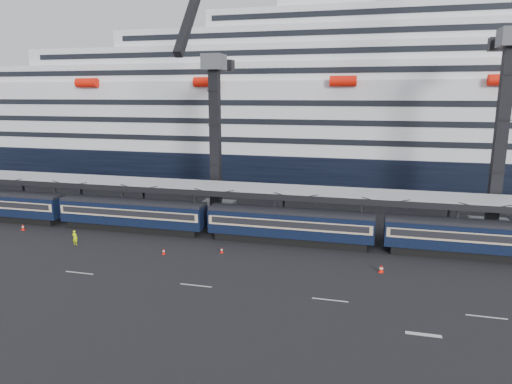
# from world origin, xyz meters

# --- Properties ---
(ground) EXTENTS (260.00, 260.00, 0.00)m
(ground) POSITION_xyz_m (0.00, 0.00, 0.00)
(ground) COLOR black
(ground) RESTS_ON ground
(lane_markings) EXTENTS (111.00, 4.27, 0.02)m
(lane_markings) POSITION_xyz_m (8.15, -5.23, 0.01)
(lane_markings) COLOR beige
(lane_markings) RESTS_ON ground
(train) EXTENTS (133.05, 3.00, 4.05)m
(train) POSITION_xyz_m (-4.65, 10.00, 2.20)
(train) COLOR black
(train) RESTS_ON ground
(canopy) EXTENTS (130.00, 6.25, 5.53)m
(canopy) POSITION_xyz_m (0.00, 14.00, 5.25)
(canopy) COLOR #9B9FA3
(canopy) RESTS_ON ground
(cruise_ship) EXTENTS (214.09, 28.84, 34.00)m
(cruise_ship) POSITION_xyz_m (-1.08, 45.99, 12.34)
(cruise_ship) COLOR black
(cruise_ship) RESTS_ON ground
(crane_dark_near) EXTENTS (4.50, 17.75, 35.08)m
(crane_dark_near) POSITION_xyz_m (-20.00, 18.59, 11.93)
(crane_dark_near) COLOR #47494F
(crane_dark_near) RESTS_ON ground
(crane_dark_mid) EXTENTS (4.50, 18.24, 39.64)m
(crane_dark_mid) POSITION_xyz_m (15.00, 17.59, 13.36)
(crane_dark_mid) COLOR #47494F
(crane_dark_mid) RESTS_ON ground
(worker) EXTENTS (0.63, 0.42, 1.72)m
(worker) POSITION_xyz_m (-31.58, 3.21, 0.86)
(worker) COLOR #D2F50C
(worker) RESTS_ON ground
(traffic_cone_a) EXTENTS (0.41, 0.41, 0.82)m
(traffic_cone_a) POSITION_xyz_m (-41.61, 6.61, 0.40)
(traffic_cone_a) COLOR #FF1808
(traffic_cone_a) RESTS_ON ground
(traffic_cone_b) EXTENTS (0.34, 0.34, 0.67)m
(traffic_cone_b) POSITION_xyz_m (-20.41, 2.83, 0.33)
(traffic_cone_b) COLOR #FF1808
(traffic_cone_b) RESTS_ON ground
(traffic_cone_c) EXTENTS (0.34, 0.34, 0.67)m
(traffic_cone_c) POSITION_xyz_m (-14.50, 4.77, 0.33)
(traffic_cone_c) COLOR #FF1808
(traffic_cone_c) RESTS_ON ground
(traffic_cone_d) EXTENTS (0.40, 0.40, 0.79)m
(traffic_cone_d) POSITION_xyz_m (2.16, 3.31, 0.39)
(traffic_cone_d) COLOR #FF1808
(traffic_cone_d) RESTS_ON ground
(traffic_cone_e) EXTENTS (0.35, 0.35, 0.70)m
(traffic_cone_e) POSITION_xyz_m (2.27, 3.50, 0.35)
(traffic_cone_e) COLOR #FF1808
(traffic_cone_e) RESTS_ON ground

